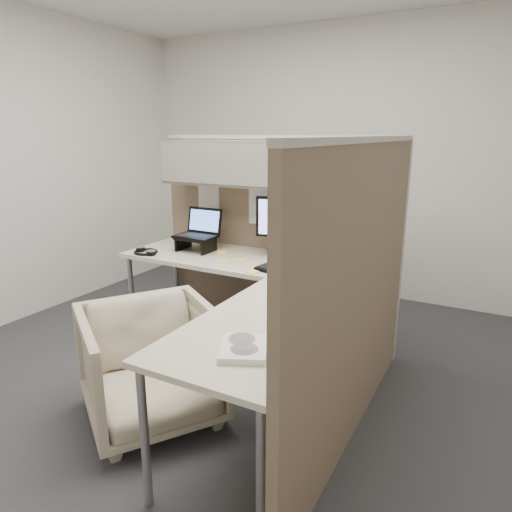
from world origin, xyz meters
The scene contains 20 objects.
ground centered at (0.00, 0.00, 0.00)m, with size 4.50×4.50×0.00m, color #2D2D31.
partition_back centered at (-0.22, 0.83, 1.10)m, with size 2.00×0.36×1.63m.
partition_right centered at (0.90, -0.07, 0.82)m, with size 0.07×2.03×1.63m.
desk centered at (0.12, 0.13, 0.69)m, with size 2.00×1.98×0.73m.
office_chair centered at (-0.16, -0.52, 0.38)m, with size 0.74×0.69×0.76m, color #BEAF97.
monitor_left centered at (0.11, 0.68, 1.00)m, with size 0.43×0.20×0.47m.
monitor_right centered at (0.59, 0.57, 1.00)m, with size 0.34×0.33×0.47m.
laptop_station centered at (-0.61, 0.58, 0.86)m, with size 0.32×0.27×0.33m.
keyboard centered at (0.28, 0.33, 0.74)m, with size 0.42×0.14×0.02m, color black.
mouse centered at (0.53, 0.24, 0.75)m, with size 0.09×0.06×0.03m, color black.
travel_mug centered at (0.34, 0.66, 0.81)m, with size 0.07×0.07×0.15m.
soda_can_green centered at (0.70, 0.24, 0.79)m, with size 0.07×0.07×0.12m, color #268C1E.
soda_can_silver centered at (0.56, 0.48, 0.79)m, with size 0.07×0.07×0.12m, color black.
sticky_note_a centered at (-0.23, 0.37, 0.73)m, with size 0.08×0.08×0.01m, color yellow.
sticky_note_b centered at (0.07, 0.25, 0.73)m, with size 0.08×0.08×0.01m, color yellow.
sticky_note_c centered at (-0.41, 0.63, 0.73)m, with size 0.08×0.08×0.01m, color yellow.
sticky_note_d centered at (-0.14, 0.46, 0.73)m, with size 0.08×0.08×0.01m, color yellow.
headphones centered at (-0.91, 0.30, 0.74)m, with size 0.23×0.23×0.03m.
paper_stack centered at (0.60, -0.78, 0.75)m, with size 0.28×0.31×0.03m.
desk_clock centered at (0.63, -0.36, 0.77)m, with size 0.08×0.09×0.09m.
Camera 1 is at (1.51, -2.33, 1.64)m, focal length 32.00 mm.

